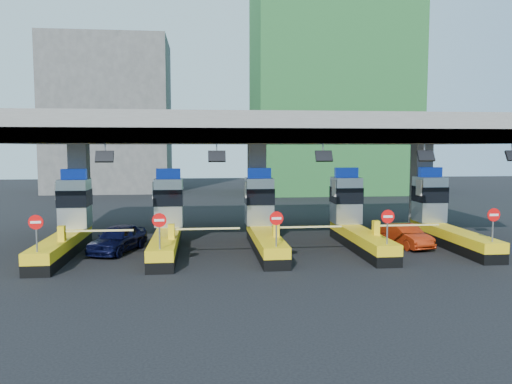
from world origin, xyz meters
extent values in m
plane|color=black|center=(0.00, 0.00, 0.00)|extent=(120.00, 120.00, 0.00)
cube|color=slate|center=(0.00, 3.00, 6.25)|extent=(28.00, 12.00, 1.50)
cube|color=#4C4C49|center=(0.00, -2.70, 5.85)|extent=(28.00, 0.60, 0.70)
cube|color=slate|center=(-10.00, 3.00, 2.75)|extent=(1.00, 1.00, 5.50)
cube|color=slate|center=(0.00, 3.00, 2.75)|extent=(1.00, 1.00, 5.50)
cube|color=slate|center=(10.00, 3.00, 2.75)|extent=(1.00, 1.00, 5.50)
cylinder|color=slate|center=(-7.50, -2.70, 5.25)|extent=(0.06, 0.06, 0.50)
cube|color=black|center=(-7.50, -2.90, 4.90)|extent=(0.80, 0.38, 0.54)
cylinder|color=slate|center=(-2.50, -2.70, 5.25)|extent=(0.06, 0.06, 0.50)
cube|color=black|center=(-2.50, -2.90, 4.90)|extent=(0.80, 0.38, 0.54)
cylinder|color=slate|center=(2.50, -2.70, 5.25)|extent=(0.06, 0.06, 0.50)
cube|color=black|center=(2.50, -2.90, 4.90)|extent=(0.80, 0.38, 0.54)
cylinder|color=slate|center=(7.50, -2.70, 5.25)|extent=(0.06, 0.06, 0.50)
cube|color=black|center=(7.50, -2.90, 4.90)|extent=(0.80, 0.38, 0.54)
cylinder|color=slate|center=(12.00, -2.70, 5.25)|extent=(0.06, 0.06, 0.50)
cube|color=black|center=(-10.00, -1.00, 0.25)|extent=(1.20, 8.00, 0.50)
cube|color=#E5B70C|center=(-10.00, -1.00, 0.75)|extent=(1.20, 8.00, 0.50)
cube|color=#9EA3A8|center=(-10.00, 1.80, 2.30)|extent=(1.50, 1.50, 2.60)
cube|color=black|center=(-10.00, 1.78, 2.60)|extent=(1.56, 1.56, 0.90)
cube|color=#0C2DBF|center=(-10.00, 1.80, 3.88)|extent=(1.30, 0.35, 0.55)
cube|color=white|center=(-10.80, 1.50, 3.00)|extent=(0.06, 0.70, 0.90)
cylinder|color=slate|center=(-10.00, -4.60, 1.65)|extent=(0.07, 0.07, 1.30)
cylinder|color=red|center=(-10.00, -4.63, 2.25)|extent=(0.60, 0.04, 0.60)
cube|color=white|center=(-10.00, -4.65, 2.25)|extent=(0.42, 0.02, 0.10)
cube|color=#E5B70C|center=(-9.65, -2.20, 1.35)|extent=(0.30, 0.35, 0.70)
cube|color=white|center=(-8.00, -2.20, 1.45)|extent=(3.20, 0.08, 0.08)
cube|color=black|center=(-5.00, -1.00, 0.25)|extent=(1.20, 8.00, 0.50)
cube|color=#E5B70C|center=(-5.00, -1.00, 0.75)|extent=(1.20, 8.00, 0.50)
cube|color=#9EA3A8|center=(-5.00, 1.80, 2.30)|extent=(1.50, 1.50, 2.60)
cube|color=black|center=(-5.00, 1.78, 2.60)|extent=(1.56, 1.56, 0.90)
cube|color=#0C2DBF|center=(-5.00, 1.80, 3.88)|extent=(1.30, 0.35, 0.55)
cube|color=white|center=(-5.80, 1.50, 3.00)|extent=(0.06, 0.70, 0.90)
cylinder|color=slate|center=(-5.00, -4.60, 1.65)|extent=(0.07, 0.07, 1.30)
cylinder|color=red|center=(-5.00, -4.63, 2.25)|extent=(0.60, 0.04, 0.60)
cube|color=white|center=(-5.00, -4.65, 2.25)|extent=(0.42, 0.02, 0.10)
cube|color=#E5B70C|center=(-4.65, -2.20, 1.35)|extent=(0.30, 0.35, 0.70)
cube|color=white|center=(-3.00, -2.20, 1.45)|extent=(3.20, 0.08, 0.08)
cube|color=black|center=(0.00, -1.00, 0.25)|extent=(1.20, 8.00, 0.50)
cube|color=#E5B70C|center=(0.00, -1.00, 0.75)|extent=(1.20, 8.00, 0.50)
cube|color=#9EA3A8|center=(0.00, 1.80, 2.30)|extent=(1.50, 1.50, 2.60)
cube|color=black|center=(0.00, 1.78, 2.60)|extent=(1.56, 1.56, 0.90)
cube|color=#0C2DBF|center=(0.00, 1.80, 3.88)|extent=(1.30, 0.35, 0.55)
cube|color=white|center=(-0.80, 1.50, 3.00)|extent=(0.06, 0.70, 0.90)
cylinder|color=slate|center=(0.00, -4.60, 1.65)|extent=(0.07, 0.07, 1.30)
cylinder|color=red|center=(0.00, -4.63, 2.25)|extent=(0.60, 0.04, 0.60)
cube|color=white|center=(0.00, -4.65, 2.25)|extent=(0.42, 0.02, 0.10)
cube|color=#E5B70C|center=(0.35, -2.20, 1.35)|extent=(0.30, 0.35, 0.70)
cube|color=white|center=(2.00, -2.20, 1.45)|extent=(3.20, 0.08, 0.08)
cube|color=black|center=(5.00, -1.00, 0.25)|extent=(1.20, 8.00, 0.50)
cube|color=#E5B70C|center=(5.00, -1.00, 0.75)|extent=(1.20, 8.00, 0.50)
cube|color=#9EA3A8|center=(5.00, 1.80, 2.30)|extent=(1.50, 1.50, 2.60)
cube|color=black|center=(5.00, 1.78, 2.60)|extent=(1.56, 1.56, 0.90)
cube|color=#0C2DBF|center=(5.00, 1.80, 3.88)|extent=(1.30, 0.35, 0.55)
cube|color=white|center=(4.20, 1.50, 3.00)|extent=(0.06, 0.70, 0.90)
cylinder|color=slate|center=(5.00, -4.60, 1.65)|extent=(0.07, 0.07, 1.30)
cylinder|color=red|center=(5.00, -4.63, 2.25)|extent=(0.60, 0.04, 0.60)
cube|color=white|center=(5.00, -4.65, 2.25)|extent=(0.42, 0.02, 0.10)
cube|color=#E5B70C|center=(5.35, -2.20, 1.35)|extent=(0.30, 0.35, 0.70)
cube|color=white|center=(7.00, -2.20, 1.45)|extent=(3.20, 0.08, 0.08)
cube|color=black|center=(10.00, -1.00, 0.25)|extent=(1.20, 8.00, 0.50)
cube|color=#E5B70C|center=(10.00, -1.00, 0.75)|extent=(1.20, 8.00, 0.50)
cube|color=#9EA3A8|center=(10.00, 1.80, 2.30)|extent=(1.50, 1.50, 2.60)
cube|color=black|center=(10.00, 1.78, 2.60)|extent=(1.56, 1.56, 0.90)
cube|color=#0C2DBF|center=(10.00, 1.80, 3.88)|extent=(1.30, 0.35, 0.55)
cube|color=white|center=(9.20, 1.50, 3.00)|extent=(0.06, 0.70, 0.90)
cylinder|color=slate|center=(10.00, -4.60, 1.65)|extent=(0.07, 0.07, 1.30)
cylinder|color=red|center=(10.00, -4.63, 2.25)|extent=(0.60, 0.04, 0.60)
cube|color=white|center=(10.00, -4.65, 2.25)|extent=(0.42, 0.02, 0.10)
cube|color=#E5B70C|center=(10.35, -2.20, 1.35)|extent=(0.30, 0.35, 0.70)
cube|color=white|center=(12.00, -2.20, 1.45)|extent=(3.20, 0.08, 0.08)
cube|color=#1E5926|center=(12.00, 32.00, 14.00)|extent=(18.00, 12.00, 28.00)
cube|color=#4C4C49|center=(-14.00, 36.00, 9.00)|extent=(14.00, 10.00, 18.00)
imported|color=black|center=(-7.46, -0.16, 0.70)|extent=(2.89, 4.42, 1.40)
imported|color=#A2270C|center=(7.61, -0.45, 0.60)|extent=(1.98, 3.84, 1.20)
camera|label=1|loc=(-3.24, -25.77, 5.33)|focal=35.00mm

